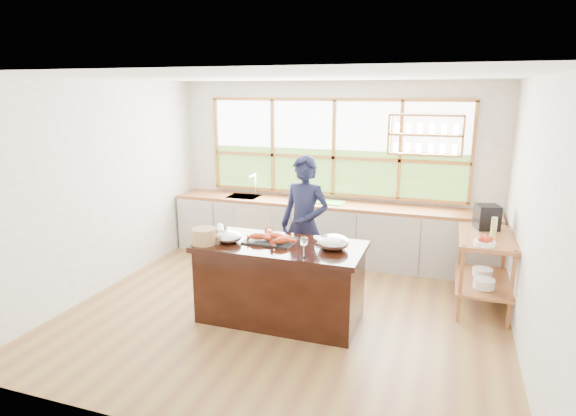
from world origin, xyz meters
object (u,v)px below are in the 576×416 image
at_px(cook, 304,226).
at_px(espresso_machine, 487,217).
at_px(wicker_basket, 204,236).
at_px(island, 280,282).

xyz_separation_m(cook, espresso_machine, (2.16, 0.58, 0.16)).
relative_size(espresso_machine, wicker_basket, 1.08).
bearing_deg(wicker_basket, espresso_machine, 29.15).
bearing_deg(island, wicker_basket, -162.15).
distance_m(espresso_machine, wicker_basket, 3.43).
distance_m(island, espresso_machine, 2.67).
xyz_separation_m(island, cook, (0.03, 0.83, 0.44)).
xyz_separation_m(espresso_machine, wicker_basket, (-3.00, -1.67, -0.06)).
xyz_separation_m(island, wicker_basket, (-0.81, -0.26, 0.53)).
distance_m(island, cook, 0.94).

